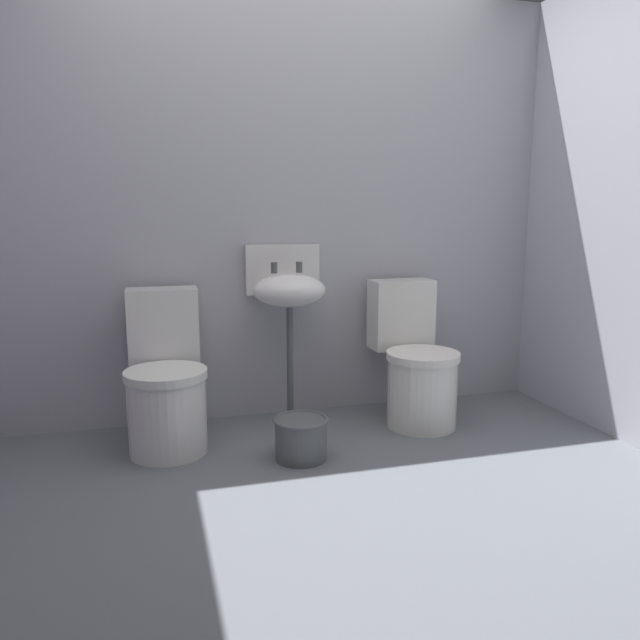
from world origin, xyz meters
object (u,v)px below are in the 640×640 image
Objects in this scene: bucket at (301,438)px; toilet_right at (415,366)px; toilet_left at (166,385)px; sink at (288,289)px.

toilet_right is at bearing 24.63° from bucket.
toilet_left is 0.73m from bucket.
toilet_right is 2.93× the size of bucket.
sink is at bearing -163.26° from toilet_left.
toilet_right is at bearing -178.86° from toilet_left.
toilet_right is 0.83m from sink.
toilet_left is 2.93× the size of bucket.
sink is 3.72× the size of bucket.
toilet_right reaches higher than bucket.
sink reaches higher than toilet_left.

